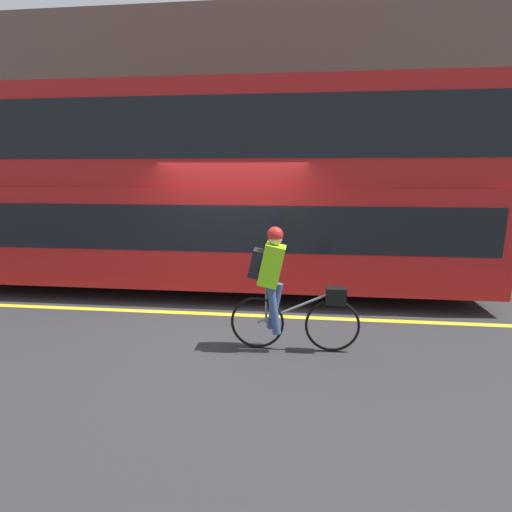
# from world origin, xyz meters

# --- Properties ---
(ground_plane) EXTENTS (80.00, 80.00, 0.00)m
(ground_plane) POSITION_xyz_m (0.00, 0.00, 0.00)
(ground_plane) COLOR #2D2D30
(road_center_line) EXTENTS (50.00, 0.14, 0.01)m
(road_center_line) POSITION_xyz_m (0.00, -0.04, 0.00)
(road_center_line) COLOR yellow
(road_center_line) RESTS_ON ground_plane
(sidewalk_curb) EXTENTS (60.00, 1.85, 0.12)m
(sidewalk_curb) POSITION_xyz_m (0.00, 5.81, 0.06)
(sidewalk_curb) COLOR gray
(sidewalk_curb) RESTS_ON ground_plane
(building_facade) EXTENTS (60.00, 0.30, 7.35)m
(building_facade) POSITION_xyz_m (0.00, 6.88, 3.68)
(building_facade) COLOR brown
(building_facade) RESTS_ON ground_plane
(bus) EXTENTS (10.66, 2.48, 3.85)m
(bus) POSITION_xyz_m (-0.78, 1.51, 2.13)
(bus) COLOR black
(bus) RESTS_ON ground_plane
(cyclist_on_bike) EXTENTS (1.72, 0.32, 1.67)m
(cyclist_on_bike) POSITION_xyz_m (0.92, -1.25, 0.90)
(cyclist_on_bike) COLOR black
(cyclist_on_bike) RESTS_ON ground_plane
(trash_bin) EXTENTS (0.48, 0.48, 0.85)m
(trash_bin) POSITION_xyz_m (-1.00, 5.71, 0.55)
(trash_bin) COLOR #262628
(trash_bin) RESTS_ON sidewalk_curb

